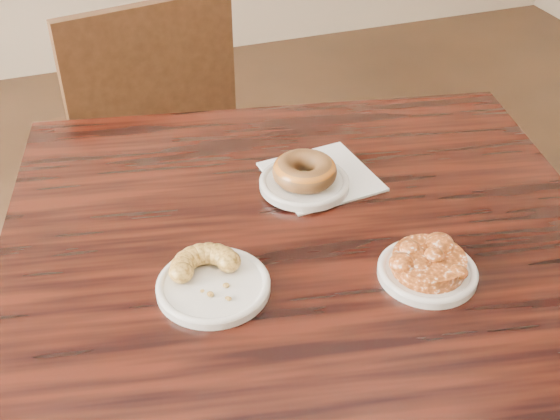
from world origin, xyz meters
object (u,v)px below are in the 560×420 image
object	(u,v)px
cafe_table	(305,407)
chair_far	(137,141)
apple_fritter	(429,260)
glazed_donut	(305,171)
cruller_fragment	(213,275)

from	to	relation	value
cafe_table	chair_far	distance (m)	0.95
cafe_table	apple_fritter	distance (m)	0.44
glazed_donut	chair_far	bearing A→B (deg)	104.26
apple_fritter	chair_far	bearing A→B (deg)	105.36
apple_fritter	cruller_fragment	size ratio (longest dim) A/B	1.24
chair_far	cruller_fragment	size ratio (longest dim) A/B	7.57
glazed_donut	cafe_table	bearing A→B (deg)	-108.01
cafe_table	apple_fritter	world-z (taller)	apple_fritter
cafe_table	glazed_donut	size ratio (longest dim) A/B	8.62
cafe_table	glazed_donut	bearing A→B (deg)	83.29
glazed_donut	cruller_fragment	xyz separation A→B (m)	(-0.22, -0.20, -0.01)
apple_fritter	cruller_fragment	bearing A→B (deg)	166.23
apple_fritter	cruller_fragment	distance (m)	0.32
chair_far	apple_fritter	distance (m)	1.13
chair_far	glazed_donut	world-z (taller)	chair_far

